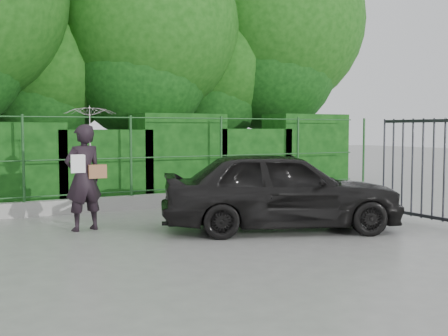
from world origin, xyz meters
TOP-DOWN VIEW (x-y plane):
  - ground at (0.00, 0.00)m, footprint 80.00×80.00m
  - kerb at (0.00, 4.50)m, footprint 14.00×0.25m
  - fence at (0.22, 4.50)m, footprint 14.13×0.06m
  - hedge at (0.13, 5.50)m, footprint 14.20×1.20m
  - trees at (1.14, 7.74)m, footprint 17.10×6.15m
  - woman at (-1.16, 2.39)m, footprint 0.98×0.91m
  - car at (1.85, 0.73)m, footprint 4.55×3.18m

SIDE VIEW (x-z plane):
  - ground at x=0.00m, z-range 0.00..0.00m
  - kerb at x=0.00m, z-range 0.00..0.30m
  - car at x=1.85m, z-range 0.00..1.44m
  - hedge at x=0.13m, z-range -0.11..2.10m
  - fence at x=0.22m, z-range 0.30..2.10m
  - woman at x=-1.16m, z-range 0.29..2.52m
  - trees at x=1.14m, z-range 0.58..8.66m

